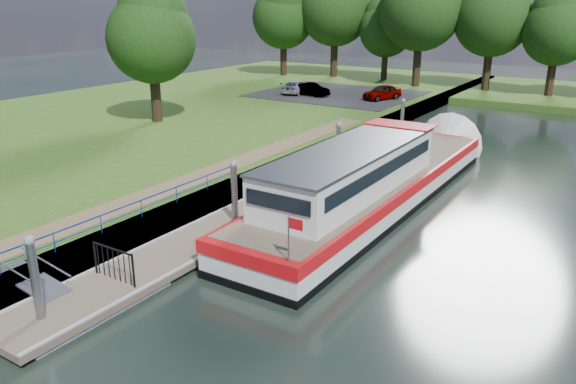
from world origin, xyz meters
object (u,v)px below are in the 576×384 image
Objects in this scene: pontoon at (293,195)px; barge at (379,180)px; car_a at (382,92)px; car_b at (311,89)px; car_c at (298,87)px.

pontoon is 4.11m from barge.
barge is at bearing -45.36° from car_a.
car_a is at bearing 104.23° from pontoon.
barge is 24.48m from car_a.
car_b is at bearing 127.41° from barge.
barge is 6.12× the size of car_b.
car_a is 8.09m from car_c.
car_b is 0.86× the size of car_c.
barge reaches higher than pontoon.
car_a is 0.92× the size of car_c.
car_a reaches higher than car_c.
car_a is at bearing -69.22° from car_b.
barge is 5.69× the size of car_a.
car_c is (-8.02, -1.08, -0.05)m from car_a.
car_b is (-12.39, 22.66, 1.22)m from pontoon.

